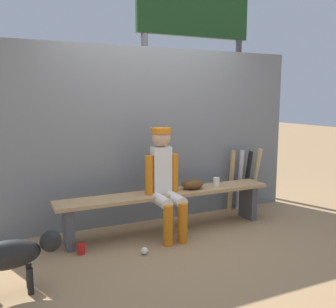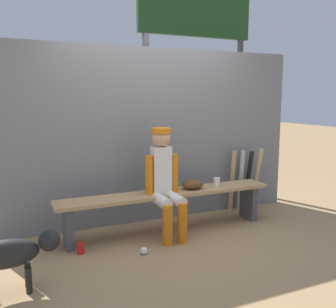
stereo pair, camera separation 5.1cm
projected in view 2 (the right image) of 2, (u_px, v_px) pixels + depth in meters
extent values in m
plane|color=#9E7A51|center=(168.00, 231.00, 4.43)|extent=(30.00, 30.00, 0.00)
cube|color=slate|center=(153.00, 136.00, 4.70)|extent=(4.08, 0.03, 2.20)
cube|color=tan|center=(168.00, 193.00, 4.36)|extent=(2.63, 0.36, 0.04)
cube|color=#4C4C51|center=(68.00, 227.00, 3.93)|extent=(0.08, 0.29, 0.44)
cube|color=#4C4C51|center=(248.00, 202.00, 4.87)|extent=(0.08, 0.29, 0.44)
cube|color=silver|center=(161.00, 170.00, 4.28)|extent=(0.22, 0.13, 0.54)
sphere|color=tan|center=(161.00, 137.00, 4.23)|extent=(0.22, 0.22, 0.22)
cylinder|color=orange|center=(161.00, 130.00, 4.21)|extent=(0.23, 0.23, 0.06)
cylinder|color=silver|center=(161.00, 201.00, 4.12)|extent=(0.13, 0.38, 0.13)
cylinder|color=orange|center=(168.00, 225.00, 3.98)|extent=(0.11, 0.11, 0.44)
cylinder|color=orange|center=(149.00, 176.00, 4.21)|extent=(0.09, 0.09, 0.46)
cylinder|color=silver|center=(175.00, 199.00, 4.20)|extent=(0.13, 0.38, 0.13)
cylinder|color=orange|center=(183.00, 223.00, 4.06)|extent=(0.11, 0.11, 0.44)
cylinder|color=orange|center=(174.00, 173.00, 4.34)|extent=(0.09, 0.09, 0.46)
ellipsoid|color=#593819|center=(193.00, 184.00, 4.48)|extent=(0.28, 0.20, 0.12)
cylinder|color=tan|center=(232.00, 181.00, 5.16)|extent=(0.07, 0.13, 0.86)
cylinder|color=#B7B7BC|center=(241.00, 180.00, 5.20)|extent=(0.09, 0.17, 0.86)
cylinder|color=black|center=(248.00, 180.00, 5.25)|extent=(0.08, 0.23, 0.85)
cylinder|color=tan|center=(256.00, 178.00, 5.29)|extent=(0.09, 0.25, 0.88)
sphere|color=white|center=(144.00, 251.00, 3.77)|extent=(0.07, 0.07, 0.07)
cylinder|color=red|center=(81.00, 248.00, 3.79)|extent=(0.08, 0.08, 0.11)
cylinder|color=silver|center=(217.00, 182.00, 4.61)|extent=(0.08, 0.08, 0.11)
cylinder|color=#3F3F42|center=(146.00, 120.00, 5.51)|extent=(0.10, 0.10, 2.50)
cylinder|color=#3F3F42|center=(238.00, 118.00, 6.18)|extent=(0.10, 0.10, 2.50)
cube|color=#1E471E|center=(196.00, 12.00, 5.60)|extent=(1.88, 0.08, 0.71)
ellipsoid|color=black|center=(5.00, 254.00, 2.96)|extent=(0.52, 0.20, 0.24)
sphere|color=black|center=(49.00, 240.00, 3.09)|extent=(0.18, 0.18, 0.18)
cylinder|color=black|center=(28.00, 274.00, 3.12)|extent=(0.05, 0.05, 0.22)
cylinder|color=black|center=(29.00, 280.00, 3.01)|extent=(0.05, 0.05, 0.22)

